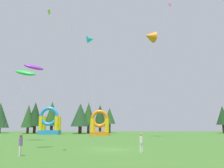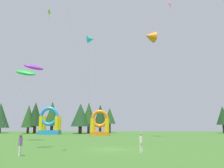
{
  "view_description": "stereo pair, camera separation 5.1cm",
  "coord_description": "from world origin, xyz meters",
  "px_view_note": "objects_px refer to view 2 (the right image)",
  "views": [
    {
      "loc": [
        0.53,
        -26.07,
        2.74
      ],
      "look_at": [
        0.0,
        11.03,
        9.03
      ],
      "focal_mm": 37.57,
      "sensor_mm": 36.0,
      "label": 1
    },
    {
      "loc": [
        0.58,
        -26.06,
        2.74
      ],
      "look_at": [
        0.0,
        11.03,
        9.03
      ],
      "focal_mm": 37.57,
      "sensor_mm": 36.0,
      "label": 2
    }
  ],
  "objects_px": {
    "kite_green_parafoil": "(26,73)",
    "kite_purple_parafoil": "(34,67)",
    "kite_lime_diamond": "(49,14)",
    "person_near_camera": "(20,143)",
    "inflatable_yellow_castle": "(50,124)",
    "inflatable_red_slide": "(100,126)",
    "kite_pink_diamond": "(169,5)",
    "kite_orange_delta": "(150,36)",
    "person_far_side": "(141,141)",
    "kite_cyan_delta": "(91,39)"
  },
  "relations": [
    {
      "from": "kite_purple_parafoil",
      "to": "inflatable_red_slide",
      "type": "height_order",
      "value": "kite_purple_parafoil"
    },
    {
      "from": "kite_purple_parafoil",
      "to": "inflatable_yellow_castle",
      "type": "relative_size",
      "value": 1.35
    },
    {
      "from": "person_near_camera",
      "to": "inflatable_yellow_castle",
      "type": "bearing_deg",
      "value": -162.7
    },
    {
      "from": "kite_lime_diamond",
      "to": "person_near_camera",
      "type": "xyz_separation_m",
      "value": [
        6.18,
        -26.82,
        -25.11
      ]
    },
    {
      "from": "inflatable_yellow_castle",
      "to": "kite_orange_delta",
      "type": "bearing_deg",
      "value": -31.92
    },
    {
      "from": "kite_purple_parafoil",
      "to": "person_near_camera",
      "type": "distance_m",
      "value": 9.3
    },
    {
      "from": "kite_orange_delta",
      "to": "kite_cyan_delta",
      "type": "bearing_deg",
      "value": 149.78
    },
    {
      "from": "inflatable_red_slide",
      "to": "kite_orange_delta",
      "type": "bearing_deg",
      "value": -44.81
    },
    {
      "from": "kite_pink_diamond",
      "to": "kite_green_parafoil",
      "type": "bearing_deg",
      "value": -162.63
    },
    {
      "from": "inflatable_red_slide",
      "to": "inflatable_yellow_castle",
      "type": "bearing_deg",
      "value": 162.26
    },
    {
      "from": "kite_lime_diamond",
      "to": "kite_pink_diamond",
      "type": "bearing_deg",
      "value": -5.4
    },
    {
      "from": "kite_lime_diamond",
      "to": "person_near_camera",
      "type": "distance_m",
      "value": 37.25
    },
    {
      "from": "kite_pink_diamond",
      "to": "kite_green_parafoil",
      "type": "relative_size",
      "value": 2.35
    },
    {
      "from": "inflatable_red_slide",
      "to": "inflatable_yellow_castle",
      "type": "height_order",
      "value": "inflatable_yellow_castle"
    },
    {
      "from": "kite_pink_diamond",
      "to": "inflatable_red_slide",
      "type": "relative_size",
      "value": 4.61
    },
    {
      "from": "kite_purple_parafoil",
      "to": "person_far_side",
      "type": "bearing_deg",
      "value": -11.05
    },
    {
      "from": "kite_green_parafoil",
      "to": "inflatable_yellow_castle",
      "type": "height_order",
      "value": "kite_green_parafoil"
    },
    {
      "from": "inflatable_red_slide",
      "to": "person_far_side",
      "type": "bearing_deg",
      "value": -79.58
    },
    {
      "from": "kite_orange_delta",
      "to": "person_near_camera",
      "type": "bearing_deg",
      "value": -121.02
    },
    {
      "from": "kite_purple_parafoil",
      "to": "person_far_side",
      "type": "height_order",
      "value": "kite_purple_parafoil"
    },
    {
      "from": "kite_purple_parafoil",
      "to": "person_far_side",
      "type": "xyz_separation_m",
      "value": [
        11.6,
        -2.27,
        -7.89
      ]
    },
    {
      "from": "kite_green_parafoil",
      "to": "person_far_side",
      "type": "relative_size",
      "value": 6.39
    },
    {
      "from": "inflatable_yellow_castle",
      "to": "kite_lime_diamond",
      "type": "bearing_deg",
      "value": -78.88
    },
    {
      "from": "kite_pink_diamond",
      "to": "kite_orange_delta",
      "type": "xyz_separation_m",
      "value": [
        -4.02,
        1.06,
        -6.27
      ]
    },
    {
      "from": "kite_purple_parafoil",
      "to": "kite_green_parafoil",
      "type": "bearing_deg",
      "value": 115.27
    },
    {
      "from": "kite_lime_diamond",
      "to": "inflatable_red_slide",
      "type": "height_order",
      "value": "kite_lime_diamond"
    },
    {
      "from": "person_far_side",
      "to": "inflatable_yellow_castle",
      "type": "bearing_deg",
      "value": 109.04
    },
    {
      "from": "kite_pink_diamond",
      "to": "kite_green_parafoil",
      "type": "xyz_separation_m",
      "value": [
        -25.74,
        -8.05,
        -15.88
      ]
    },
    {
      "from": "kite_lime_diamond",
      "to": "person_near_camera",
      "type": "height_order",
      "value": "kite_lime_diamond"
    },
    {
      "from": "kite_green_parafoil",
      "to": "kite_purple_parafoil",
      "type": "distance_m",
      "value": 12.9
    },
    {
      "from": "kite_cyan_delta",
      "to": "person_far_side",
      "type": "distance_m",
      "value": 38.4
    },
    {
      "from": "inflatable_yellow_castle",
      "to": "person_far_side",
      "type": "bearing_deg",
      "value": -62.81
    },
    {
      "from": "kite_orange_delta",
      "to": "person_near_camera",
      "type": "relative_size",
      "value": 11.83
    },
    {
      "from": "kite_orange_delta",
      "to": "person_far_side",
      "type": "bearing_deg",
      "value": -101.55
    },
    {
      "from": "kite_purple_parafoil",
      "to": "kite_orange_delta",
      "type": "xyz_separation_m",
      "value": [
        16.28,
        20.64,
        11.5
      ]
    },
    {
      "from": "kite_purple_parafoil",
      "to": "kite_orange_delta",
      "type": "distance_m",
      "value": 28.69
    },
    {
      "from": "kite_cyan_delta",
      "to": "kite_purple_parafoil",
      "type": "distance_m",
      "value": 31.63
    },
    {
      "from": "person_near_camera",
      "to": "inflatable_red_slide",
      "type": "xyz_separation_m",
      "value": [
        4.43,
        36.27,
        1.19
      ]
    },
    {
      "from": "inflatable_red_slide",
      "to": "kite_purple_parafoil",
      "type": "bearing_deg",
      "value": -99.74
    },
    {
      "from": "kite_cyan_delta",
      "to": "kite_orange_delta",
      "type": "distance_m",
      "value": 15.35
    },
    {
      "from": "kite_cyan_delta",
      "to": "inflatable_red_slide",
      "type": "bearing_deg",
      "value": 54.87
    },
    {
      "from": "kite_lime_diamond",
      "to": "person_far_side",
      "type": "relative_size",
      "value": 14.75
    },
    {
      "from": "inflatable_red_slide",
      "to": "inflatable_yellow_castle",
      "type": "xyz_separation_m",
      "value": [
        -13.3,
        4.26,
        0.36
      ]
    },
    {
      "from": "kite_orange_delta",
      "to": "inflatable_red_slide",
      "type": "distance_m",
      "value": 23.8
    },
    {
      "from": "person_near_camera",
      "to": "person_far_side",
      "type": "bearing_deg",
      "value": 108.47
    },
    {
      "from": "kite_cyan_delta",
      "to": "kite_green_parafoil",
      "type": "bearing_deg",
      "value": -117.21
    },
    {
      "from": "kite_pink_diamond",
      "to": "person_far_side",
      "type": "xyz_separation_m",
      "value": [
        -8.7,
        -21.85,
        -25.66
      ]
    },
    {
      "from": "person_near_camera",
      "to": "person_far_side",
      "type": "height_order",
      "value": "person_far_side"
    },
    {
      "from": "kite_pink_diamond",
      "to": "kite_purple_parafoil",
      "type": "relative_size",
      "value": 2.91
    },
    {
      "from": "person_far_side",
      "to": "kite_cyan_delta",
      "type": "bearing_deg",
      "value": 97.29
    }
  ]
}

